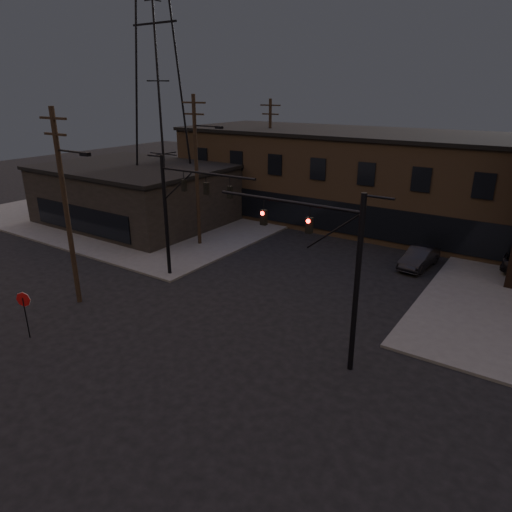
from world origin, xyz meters
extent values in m
plane|color=black|center=(0.00, 0.00, 0.00)|extent=(140.00, 140.00, 0.00)
cube|color=#474744|center=(-22.00, 22.00, 0.07)|extent=(30.00, 30.00, 0.15)
cube|color=brown|center=(0.00, 28.00, 4.00)|extent=(40.00, 12.00, 8.00)
cube|color=black|center=(-20.00, 16.00, 2.50)|extent=(16.00, 12.00, 5.00)
cylinder|color=black|center=(6.50, 4.50, 4.00)|extent=(0.24, 0.24, 8.00)
cylinder|color=black|center=(3.00, 4.50, 7.20)|extent=(7.00, 0.14, 0.14)
cube|color=#FF140C|center=(4.17, 4.50, 6.30)|extent=(0.28, 0.22, 0.70)
cube|color=#FF140C|center=(1.83, 4.50, 6.30)|extent=(0.28, 0.22, 0.70)
cylinder|color=black|center=(-8.00, 8.00, 4.00)|extent=(0.24, 0.24, 8.00)
cylinder|color=black|center=(-4.50, 8.00, 7.20)|extent=(7.00, 0.14, 0.14)
cube|color=black|center=(-6.25, 8.00, 6.30)|extent=(0.28, 0.22, 0.70)
cube|color=black|center=(-4.50, 8.00, 6.30)|extent=(0.28, 0.22, 0.70)
cube|color=black|center=(-2.75, 8.00, 6.30)|extent=(0.28, 0.22, 0.70)
cylinder|color=black|center=(-8.00, -2.00, 1.10)|extent=(0.06, 0.06, 2.20)
cylinder|color=maroon|center=(-8.00, -1.98, 2.10)|extent=(0.72, 0.33, 0.76)
cylinder|color=black|center=(-9.50, 2.00, 5.50)|extent=(0.28, 0.28, 11.00)
cube|color=black|center=(-9.50, 2.00, 10.40)|extent=(2.20, 0.12, 0.12)
cube|color=black|center=(-9.50, 2.00, 9.60)|extent=(1.80, 0.12, 0.12)
cube|color=black|center=(-7.20, 2.00, 8.75)|extent=(0.60, 0.25, 0.18)
cylinder|color=black|center=(-10.50, 14.00, 5.75)|extent=(0.28, 0.28, 11.50)
cube|color=black|center=(-10.50, 14.00, 10.90)|extent=(2.20, 0.12, 0.12)
cube|color=black|center=(-10.50, 14.00, 10.10)|extent=(1.80, 0.12, 0.12)
cube|color=black|center=(-8.20, 14.00, 9.25)|extent=(0.60, 0.25, 0.18)
cylinder|color=black|center=(-11.50, 26.00, 5.50)|extent=(0.28, 0.28, 11.00)
cube|color=black|center=(-11.50, 26.00, 10.40)|extent=(2.20, 0.12, 0.12)
cube|color=black|center=(-11.50, 26.00, 9.60)|extent=(1.80, 0.12, 0.12)
imported|color=black|center=(5.50, 18.85, 0.71)|extent=(1.93, 4.45, 1.42)
camera|label=1|loc=(12.80, -12.34, 11.76)|focal=32.00mm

